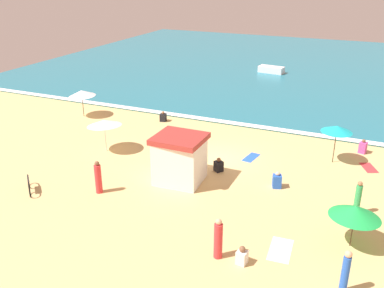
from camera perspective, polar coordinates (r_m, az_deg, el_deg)
name	(u,v)px	position (r m, az deg, el deg)	size (l,w,h in m)	color
ground_plane	(221,159)	(26.30, 3.81, -2.04)	(60.00, 60.00, 0.00)	#D8B775
ocean_water	(305,67)	(52.30, 14.73, 9.84)	(60.00, 44.00, 0.10)	teal
wave_breaker_foam	(250,125)	(31.82, 7.77, 2.47)	(57.00, 0.70, 0.01)	white
lifeguard_cabana	(180,158)	(23.14, -1.64, -1.94)	(2.61, 2.43, 2.63)	white
beach_umbrella_0	(104,123)	(27.32, -11.59, 2.77)	(3.05, 3.04, 2.17)	silver
beach_umbrella_1	(355,212)	(18.94, 20.88, -8.41)	(2.81, 2.83, 1.96)	#4C3823
beach_umbrella_3	(337,129)	(26.44, 18.70, 1.90)	(2.02, 2.01, 2.34)	#4C3823
beach_umbrella_4	(82,93)	(34.35, -14.44, 6.54)	(2.82, 2.81, 2.15)	#4C3823
parked_bicycle	(29,185)	(24.03, -20.85, -5.07)	(1.35, 1.31, 0.76)	black
beachgoer_0	(98,178)	(22.68, -12.35, -4.42)	(0.49, 0.49, 1.78)	red
beachgoer_1	(163,117)	(32.69, -3.86, 3.59)	(0.52, 0.52, 0.79)	black
beachgoer_2	(218,239)	(17.55, 3.50, -12.53)	(0.49, 0.49, 1.80)	red
beachgoer_3	(345,272)	(16.78, 19.71, -15.71)	(0.37, 0.37, 1.80)	blue
beachgoer_4	(242,256)	(17.60, 6.65, -14.59)	(0.45, 0.45, 0.81)	white
beachgoer_5	(277,181)	(23.29, 11.22, -4.80)	(0.58, 0.58, 0.93)	blue
beachgoer_6	(358,199)	(21.75, 21.16, -6.78)	(0.32, 0.32, 1.73)	green
beachgoer_7	(363,147)	(29.05, 21.75, -0.39)	(0.51, 0.51, 0.92)	#D84CA5
beachgoer_8	(219,166)	(24.67, 3.55, -2.87)	(0.61, 0.61, 0.84)	black
beach_towel_0	(251,157)	(26.73, 7.85, -1.78)	(0.83, 1.55, 0.01)	blue
beach_towel_1	(369,168)	(27.21, 22.43, -2.93)	(1.19, 1.54, 0.01)	red
beach_towel_2	(281,250)	(18.76, 11.68, -13.59)	(1.03, 1.78, 0.01)	white
small_boat_0	(271,70)	(48.45, 10.49, 9.70)	(2.85, 1.54, 0.69)	white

